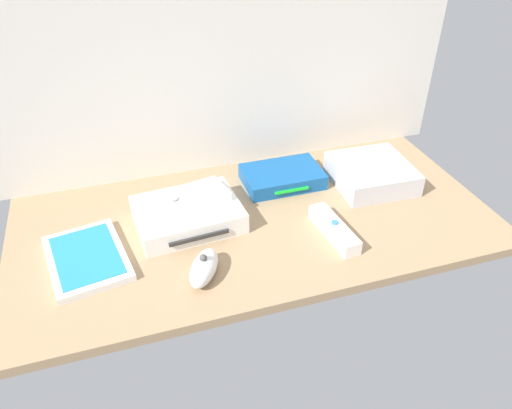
# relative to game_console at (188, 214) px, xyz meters

# --- Properties ---
(ground_plane) EXTENTS (1.00, 0.48, 0.02)m
(ground_plane) POSITION_rel_game_console_xyz_m (0.14, -0.03, -0.03)
(ground_plane) COLOR #9E7F5B
(ground_plane) RESTS_ON ground
(back_wall) EXTENTS (1.10, 0.01, 0.64)m
(back_wall) POSITION_rel_game_console_xyz_m (0.14, 0.21, 0.30)
(back_wall) COLOR silver
(back_wall) RESTS_ON ground
(game_console) EXTENTS (0.22, 0.18, 0.04)m
(game_console) POSITION_rel_game_console_xyz_m (0.00, 0.00, 0.00)
(game_console) COLOR white
(game_console) RESTS_ON ground_plane
(mini_computer) EXTENTS (0.18, 0.18, 0.05)m
(mini_computer) POSITION_rel_game_console_xyz_m (0.44, 0.02, 0.00)
(mini_computer) COLOR silver
(mini_computer) RESTS_ON ground_plane
(game_case) EXTENTS (0.17, 0.21, 0.02)m
(game_case) POSITION_rel_game_console_xyz_m (-0.21, -0.06, -0.01)
(game_case) COLOR white
(game_case) RESTS_ON ground_plane
(network_router) EXTENTS (0.18, 0.12, 0.03)m
(network_router) POSITION_rel_game_console_xyz_m (0.24, 0.09, -0.00)
(network_router) COLOR #145193
(network_router) RESTS_ON ground_plane
(remote_wand) EXTENTS (0.05, 0.15, 0.03)m
(remote_wand) POSITION_rel_game_console_xyz_m (0.27, -0.13, -0.01)
(remote_wand) COLOR white
(remote_wand) RESTS_ON ground_plane
(remote_nunchuk) EXTENTS (0.09, 0.11, 0.05)m
(remote_nunchuk) POSITION_rel_game_console_xyz_m (-0.00, -0.17, -0.00)
(remote_nunchuk) COLOR white
(remote_nunchuk) RESTS_ON ground_plane
(remote_classic_pad) EXTENTS (0.16, 0.11, 0.02)m
(remote_classic_pad) POSITION_rel_game_console_xyz_m (0.01, 0.01, 0.03)
(remote_classic_pad) COLOR white
(remote_classic_pad) RESTS_ON game_console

